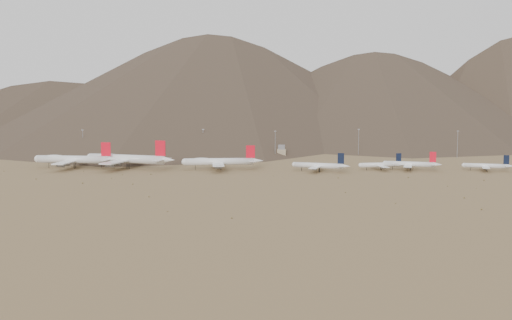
# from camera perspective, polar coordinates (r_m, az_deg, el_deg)

# --- Properties ---
(ground) EXTENTS (3000.00, 3000.00, 0.00)m
(ground) POSITION_cam_1_polar(r_m,az_deg,el_deg) (483.91, -2.07, -1.29)
(ground) COLOR olive
(ground) RESTS_ON ground
(mountain_ridge) EXTENTS (4400.00, 1000.00, 300.00)m
(mountain_ridge) POSITION_cam_1_polar(r_m,az_deg,el_deg) (1379.46, 2.91, 9.94)
(mountain_ridge) COLOR #4D3E2E
(mountain_ridge) RESTS_ON ground
(widebody_west) EXTENTS (72.46, 55.61, 21.51)m
(widebody_west) POSITION_cam_1_polar(r_m,az_deg,el_deg) (539.47, -15.90, 0.06)
(widebody_west) COLOR white
(widebody_west) RESTS_ON ground
(widebody_centre) EXTENTS (78.39, 61.65, 23.67)m
(widebody_centre) POSITION_cam_1_polar(r_m,az_deg,el_deg) (526.67, -11.41, 0.11)
(widebody_centre) COLOR white
(widebody_centre) RESTS_ON ground
(widebody_east) EXTENTS (64.63, 50.50, 19.36)m
(widebody_east) POSITION_cam_1_polar(r_m,az_deg,el_deg) (510.73, -3.26, -0.13)
(widebody_east) COLOR white
(widebody_east) RESTS_ON ground
(narrowbody_a) EXTENTS (45.33, 33.38, 15.23)m
(narrowbody_a) POSITION_cam_1_polar(r_m,az_deg,el_deg) (500.12, 5.69, -0.49)
(narrowbody_a) COLOR white
(narrowbody_a) RESTS_ON ground
(narrowbody_b) EXTENTS (38.80, 28.74, 13.15)m
(narrowbody_b) POSITION_cam_1_polar(r_m,az_deg,el_deg) (518.49, 11.10, -0.41)
(narrowbody_b) COLOR white
(narrowbody_b) RESTS_ON ground
(narrowbody_c) EXTENTS (45.61, 33.35, 15.19)m
(narrowbody_c) POSITION_cam_1_polar(r_m,az_deg,el_deg) (521.80, 13.62, -0.36)
(narrowbody_c) COLOR white
(narrowbody_c) RESTS_ON ground
(narrowbody_d) EXTENTS (39.01, 28.42, 12.95)m
(narrowbody_d) POSITION_cam_1_polar(r_m,az_deg,el_deg) (533.88, 19.85, -0.49)
(narrowbody_d) COLOR white
(narrowbody_d) RESTS_ON ground
(control_tower) EXTENTS (8.00, 8.00, 12.00)m
(control_tower) POSITION_cam_1_polar(r_m,az_deg,el_deg) (599.24, 2.29, 0.71)
(control_tower) COLOR tan
(control_tower) RESTS_ON ground
(mast_far_west) EXTENTS (2.00, 0.60, 25.70)m
(mast_far_west) POSITION_cam_1_polar(r_m,az_deg,el_deg) (631.02, -15.14, 1.59)
(mast_far_west) COLOR gray
(mast_far_west) RESTS_ON ground
(mast_west) EXTENTS (2.00, 0.60, 25.70)m
(mast_west) POSITION_cam_1_polar(r_m,az_deg,el_deg) (619.55, -4.72, 1.70)
(mast_west) COLOR gray
(mast_west) RESTS_ON ground
(mast_centre) EXTENTS (2.00, 0.60, 25.70)m
(mast_centre) POSITION_cam_1_polar(r_m,az_deg,el_deg) (591.52, 1.72, 1.50)
(mast_centre) COLOR gray
(mast_centre) RESTS_ON ground
(mast_east) EXTENTS (2.00, 0.60, 25.70)m
(mast_east) POSITION_cam_1_polar(r_m,az_deg,el_deg) (626.23, 9.10, 1.69)
(mast_east) COLOR gray
(mast_east) RESTS_ON ground
(mast_far_east) EXTENTS (2.00, 0.60, 25.70)m
(mast_far_east) POSITION_cam_1_polar(r_m,az_deg,el_deg) (623.34, 17.48, 1.46)
(mast_far_east) COLOR gray
(mast_far_east) RESTS_ON ground
(desert_scrub) EXTENTS (434.87, 183.71, 0.86)m
(desert_scrub) POSITION_cam_1_polar(r_m,az_deg,el_deg) (419.81, -2.64, -2.42)
(desert_scrub) COLOR brown
(desert_scrub) RESTS_ON ground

